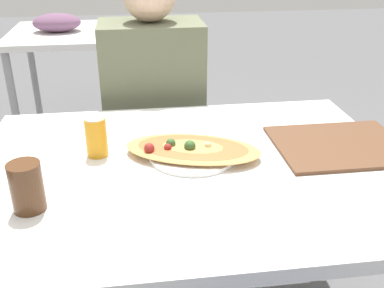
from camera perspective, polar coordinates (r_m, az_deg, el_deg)
dining_table at (r=1.38m, az=-0.23°, el=-5.03°), size 1.28×0.96×0.73m
chair_far_seated at (r=2.16m, az=-4.93°, el=2.42°), size 0.40×0.40×0.92m
person_seated at (r=1.98m, az=-4.97°, el=6.99°), size 0.43×0.30×1.25m
pizza_main at (r=1.39m, az=0.02°, el=-0.78°), size 0.46×0.33×0.06m
soda_can at (r=1.40m, az=-12.07°, el=0.90°), size 0.07×0.07×0.12m
drink_glass at (r=1.18m, az=-20.24°, el=-5.13°), size 0.08×0.08×0.13m
serving_tray at (r=1.53m, az=18.27°, el=-0.13°), size 0.42×0.33×0.01m
background_table at (r=3.28m, az=-13.34°, el=12.88°), size 1.10×0.80×0.85m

